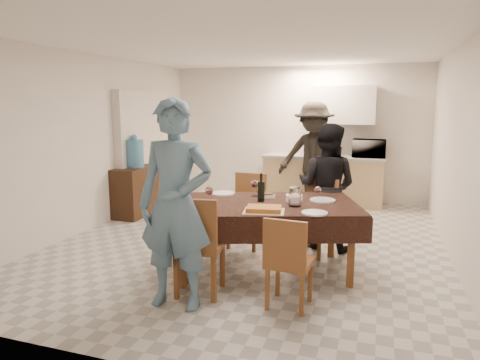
# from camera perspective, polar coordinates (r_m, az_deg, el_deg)

# --- Properties ---
(floor) EXTENTS (5.00, 6.00, 0.02)m
(floor) POSITION_cam_1_polar(r_m,az_deg,el_deg) (5.96, 1.58, -8.16)
(floor) COLOR beige
(floor) RESTS_ON ground
(ceiling) EXTENTS (5.00, 6.00, 0.02)m
(ceiling) POSITION_cam_1_polar(r_m,az_deg,el_deg) (5.71, 1.71, 17.49)
(ceiling) COLOR white
(ceiling) RESTS_ON wall_back
(wall_back) EXTENTS (5.00, 0.02, 2.60)m
(wall_back) POSITION_cam_1_polar(r_m,az_deg,el_deg) (8.59, 7.43, 6.21)
(wall_back) COLOR silver
(wall_back) RESTS_ON floor
(wall_front) EXTENTS (5.00, 0.02, 2.60)m
(wall_front) POSITION_cam_1_polar(r_m,az_deg,el_deg) (2.97, -15.24, -1.16)
(wall_front) COLOR silver
(wall_front) RESTS_ON floor
(wall_left) EXTENTS (0.02, 6.00, 2.60)m
(wall_left) POSITION_cam_1_polar(r_m,az_deg,el_deg) (6.83, -18.95, 4.79)
(wall_left) COLOR silver
(wall_left) RESTS_ON floor
(wall_right) EXTENTS (0.02, 6.00, 2.60)m
(wall_right) POSITION_cam_1_polar(r_m,az_deg,el_deg) (5.52, 27.40, 3.10)
(wall_right) COLOR silver
(wall_right) RESTS_ON floor
(stub_partition) EXTENTS (0.15, 1.40, 2.10)m
(stub_partition) POSITION_cam_1_polar(r_m,az_deg,el_deg) (7.80, -13.05, 3.81)
(stub_partition) COLOR beige
(stub_partition) RESTS_ON floor
(kitchen_base_cabinet) EXTENTS (2.20, 0.60, 0.86)m
(kitchen_base_cabinet) POSITION_cam_1_polar(r_m,az_deg,el_deg) (8.29, 10.95, -0.09)
(kitchen_base_cabinet) COLOR tan
(kitchen_base_cabinet) RESTS_ON floor
(kitchen_worktop) EXTENTS (2.24, 0.64, 0.05)m
(kitchen_worktop) POSITION_cam_1_polar(r_m,az_deg,el_deg) (8.22, 11.05, 3.03)
(kitchen_worktop) COLOR #9B9C97
(kitchen_worktop) RESTS_ON kitchen_base_cabinet
(upper_cabinet) EXTENTS (1.20, 0.34, 0.70)m
(upper_cabinet) POSITION_cam_1_polar(r_m,az_deg,el_deg) (8.27, 13.50, 9.69)
(upper_cabinet) COLOR silver
(upper_cabinet) RESTS_ON wall_back
(dining_table) EXTENTS (2.30, 1.77, 0.79)m
(dining_table) POSITION_cam_1_polar(r_m,az_deg,el_deg) (4.74, 3.23, -3.47)
(dining_table) COLOR black
(dining_table) RESTS_ON floor
(chair_near_left) EXTENTS (0.51, 0.51, 0.54)m
(chair_near_left) POSITION_cam_1_polar(r_m,az_deg,el_deg) (4.15, -5.94, -7.48)
(chair_near_left) COLOR brown
(chair_near_left) RESTS_ON floor
(chair_near_right) EXTENTS (0.42, 0.42, 0.47)m
(chair_near_right) POSITION_cam_1_polar(r_m,az_deg,el_deg) (3.92, 6.42, -9.78)
(chair_near_right) COLOR brown
(chair_near_right) RESTS_ON floor
(chair_far_left) EXTENTS (0.45, 0.45, 0.52)m
(chair_far_left) POSITION_cam_1_polar(r_m,az_deg,el_deg) (5.51, 0.48, -3.32)
(chair_far_left) COLOR brown
(chair_far_left) RESTS_ON floor
(chair_far_right) EXTENTS (0.55, 0.57, 0.51)m
(chair_far_right) POSITION_cam_1_polar(r_m,az_deg,el_deg) (5.32, 9.78, -4.06)
(chair_far_right) COLOR brown
(chair_far_right) RESTS_ON floor
(console) EXTENTS (0.45, 0.89, 0.82)m
(console) POSITION_cam_1_polar(r_m,az_deg,el_deg) (7.45, -13.70, -1.46)
(console) COLOR #311E10
(console) RESTS_ON floor
(water_jug) EXTENTS (0.31, 0.31, 0.46)m
(water_jug) POSITION_cam_1_polar(r_m,az_deg,el_deg) (7.35, -13.90, 3.46)
(water_jug) COLOR #4D92C4
(water_jug) RESTS_ON console
(wine_bottle) EXTENTS (0.08, 0.08, 0.32)m
(wine_bottle) POSITION_cam_1_polar(r_m,az_deg,el_deg) (4.75, 2.83, -0.99)
(wine_bottle) COLOR black
(wine_bottle) RESTS_ON dining_table
(water_pitcher) EXTENTS (0.13, 0.13, 0.20)m
(water_pitcher) POSITION_cam_1_polar(r_m,az_deg,el_deg) (4.58, 7.32, -2.24)
(water_pitcher) COLOR white
(water_pitcher) RESTS_ON dining_table
(savoury_tart) EXTENTS (0.46, 0.38, 0.05)m
(savoury_tart) POSITION_cam_1_polar(r_m,az_deg,el_deg) (4.34, 3.21, -3.88)
(savoury_tart) COLOR #AD7B32
(savoury_tart) RESTS_ON dining_table
(salad_bowl) EXTENTS (0.19, 0.19, 0.07)m
(salad_bowl) POSITION_cam_1_polar(r_m,az_deg,el_deg) (4.83, 7.24, -2.39)
(salad_bowl) COLOR white
(salad_bowl) RESTS_ON dining_table
(mushroom_dish) EXTENTS (0.19, 0.19, 0.03)m
(mushroom_dish) POSITION_cam_1_polar(r_m,az_deg,el_deg) (5.00, 3.52, -2.12)
(mushroom_dish) COLOR white
(mushroom_dish) RESTS_ON dining_table
(wine_glass_a) EXTENTS (0.09, 0.09, 0.20)m
(wine_glass_a) POSITION_cam_1_polar(r_m,az_deg,el_deg) (4.65, -4.12, -2.04)
(wine_glass_a) COLOR white
(wine_glass_a) RESTS_ON dining_table
(wine_glass_b) EXTENTS (0.08, 0.08, 0.17)m
(wine_glass_b) POSITION_cam_1_polar(r_m,az_deg,el_deg) (4.84, 10.32, -1.82)
(wine_glass_b) COLOR white
(wine_glass_b) RESTS_ON dining_table
(wine_glass_c) EXTENTS (0.09, 0.09, 0.21)m
(wine_glass_c) POSITION_cam_1_polar(r_m,az_deg,el_deg) (5.04, 1.94, -1.01)
(wine_glass_c) COLOR white
(wine_glass_c) RESTS_ON dining_table
(plate_near_left) EXTENTS (0.27, 0.27, 0.02)m
(plate_near_left) POSITION_cam_1_polar(r_m,az_deg,el_deg) (4.64, -4.92, -3.21)
(plate_near_left) COLOR white
(plate_near_left) RESTS_ON dining_table
(plate_near_right) EXTENTS (0.26, 0.26, 0.01)m
(plate_near_right) POSITION_cam_1_polar(r_m,az_deg,el_deg) (4.32, 9.91, -4.32)
(plate_near_right) COLOR white
(plate_near_right) RESTS_ON dining_table
(plate_far_left) EXTENTS (0.28, 0.28, 0.02)m
(plate_far_left) POSITION_cam_1_polar(r_m,az_deg,el_deg) (5.19, -2.31, -1.78)
(plate_far_left) COLOR white
(plate_far_left) RESTS_ON dining_table
(plate_far_right) EXTENTS (0.29, 0.29, 0.02)m
(plate_far_right) POSITION_cam_1_polar(r_m,az_deg,el_deg) (4.90, 10.95, -2.64)
(plate_far_right) COLOR white
(plate_far_right) RESTS_ON dining_table
(microwave) EXTENTS (0.59, 0.40, 0.33)m
(microwave) POSITION_cam_1_polar(r_m,az_deg,el_deg) (8.14, 16.84, 4.05)
(microwave) COLOR silver
(microwave) RESTS_ON kitchen_worktop
(person_near) EXTENTS (0.73, 0.51, 1.93)m
(person_near) POSITION_cam_1_polar(r_m,az_deg,el_deg) (3.92, -8.60, -3.28)
(person_near) COLOR slate
(person_near) RESTS_ON floor
(person_far) EXTENTS (0.91, 0.77, 1.63)m
(person_far) POSITION_cam_1_polar(r_m,az_deg,el_deg) (5.63, 11.45, -0.87)
(person_far) COLOR black
(person_far) RESTS_ON floor
(person_kitchen) EXTENTS (1.23, 0.71, 1.91)m
(person_kitchen) POSITION_cam_1_polar(r_m,az_deg,el_deg) (7.79, 9.71, 3.21)
(person_kitchen) COLOR black
(person_kitchen) RESTS_ON floor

